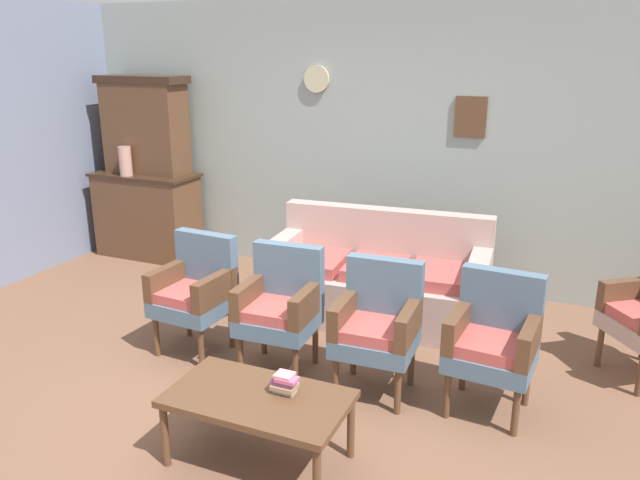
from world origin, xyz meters
TOP-DOWN VIEW (x-y plane):
  - ground_plane at (0.00, 0.00)m, footprint 7.68×7.68m
  - wall_back_with_decor at (0.00, 2.63)m, footprint 6.40×0.09m
  - side_cabinet at (-2.51, 2.25)m, footprint 1.16×0.55m
  - cabinet_upper_hutch at (-2.51, 2.33)m, footprint 0.99×0.38m
  - vase_on_cabinet at (-2.60, 2.08)m, footprint 0.14×0.14m
  - floral_couch at (0.38, 1.66)m, footprint 1.89×0.93m
  - armchair_near_couch_end at (-0.71, 0.53)m, footprint 0.55×0.52m
  - armchair_near_cabinet at (0.02, 0.53)m, footprint 0.54×0.51m
  - armchair_row_middle at (0.75, 0.51)m, footprint 0.54×0.51m
  - armchair_by_doorway at (1.49, 0.59)m, footprint 0.55×0.53m
  - coffee_table at (0.39, -0.49)m, footprint 1.00×0.56m
  - book_stack_on_table at (0.51, -0.40)m, footprint 0.15×0.10m

SIDE VIEW (x-z plane):
  - ground_plane at x=0.00m, z-range 0.00..0.00m
  - floral_couch at x=0.38m, z-range -0.12..0.78m
  - coffee_table at x=0.39m, z-range 0.17..0.59m
  - side_cabinet at x=-2.51m, z-range 0.00..0.93m
  - book_stack_on_table at x=0.51m, z-range 0.42..0.53m
  - armchair_near_couch_end at x=-0.71m, z-range 0.05..0.95m
  - armchair_near_cabinet at x=0.02m, z-range 0.05..0.95m
  - armchair_row_middle at x=0.75m, z-range 0.05..0.95m
  - armchair_by_doorway at x=1.49m, z-range 0.05..0.95m
  - vase_on_cabinet at x=-2.60m, z-range 0.93..1.24m
  - wall_back_with_decor at x=0.00m, z-range 0.00..2.70m
  - cabinet_upper_hutch at x=-2.51m, z-range 0.94..1.97m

